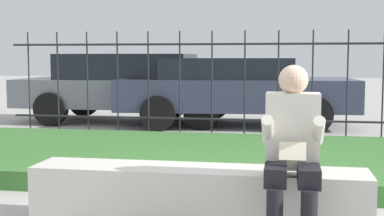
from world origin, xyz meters
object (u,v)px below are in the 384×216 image
object	(u,v)px
person_seated_reader	(292,147)
car_parked_center	(234,89)
stone_bench	(198,199)
car_parked_left	(134,86)

from	to	relation	value
person_seated_reader	car_parked_center	size ratio (longest dim) A/B	0.28
car_parked_center	person_seated_reader	bearing A→B (deg)	-85.51
stone_bench	car_parked_center	bearing A→B (deg)	92.98
person_seated_reader	car_parked_left	bearing A→B (deg)	115.06
car_parked_left	car_parked_center	xyz separation A→B (m)	(2.01, -0.17, -0.03)
person_seated_reader	car_parked_left	world-z (taller)	car_parked_left
car_parked_left	car_parked_center	world-z (taller)	car_parked_left
car_parked_center	car_parked_left	bearing A→B (deg)	170.46
car_parked_left	car_parked_center	distance (m)	2.02
person_seated_reader	car_parked_center	world-z (taller)	car_parked_center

